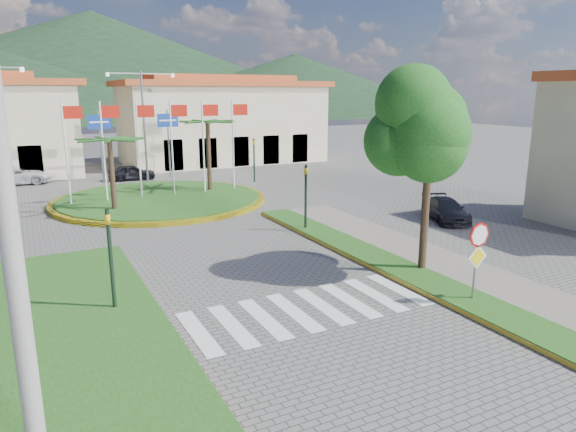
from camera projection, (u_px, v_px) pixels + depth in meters
name	position (u px, v px, depth m)	size (l,w,h in m)	color
ground	(387.00, 371.00, 12.25)	(160.00, 160.00, 0.00)	#63615E
sidewalk_right	(497.00, 295.00, 16.64)	(4.00, 28.00, 0.15)	gray
verge_right	(470.00, 301.00, 16.10)	(1.60, 28.00, 0.18)	#204B15
median_left	(70.00, 324.00, 14.49)	(5.00, 14.00, 0.18)	#204B15
crosswalk	(305.00, 309.00, 15.70)	(8.00, 3.00, 0.01)	silver
roundabout_island	(161.00, 199.00, 31.19)	(12.70, 12.70, 6.00)	yellow
stop_sign	(478.00, 249.00, 15.72)	(0.80, 0.11, 2.65)	slate
deciduous_tree	(430.00, 131.00, 17.81)	(3.60, 3.60, 6.80)	black
utility_pole	(8.00, 225.00, 7.83)	(0.32, 0.32, 9.00)	gray
traffic_light_left	(110.00, 251.00, 15.07)	(0.15, 0.18, 3.20)	black
traffic_light_right	(306.00, 191.00, 24.16)	(0.15, 0.18, 3.20)	black
traffic_light_far	(254.00, 156.00, 37.81)	(0.18, 0.15, 3.20)	black
direction_sign_west	(100.00, 134.00, 37.24)	(1.60, 0.14, 5.20)	slate
direction_sign_east	(168.00, 132.00, 39.49)	(1.60, 0.14, 5.20)	slate
street_lamp_centre	(144.00, 120.00, 37.53)	(4.80, 0.16, 8.00)	slate
building_right	(222.00, 120.00, 48.60)	(19.08, 9.54, 8.05)	beige
hill_far_mid	(94.00, 63.00, 153.50)	(180.00, 180.00, 30.00)	black
hill_far_east	(295.00, 84.00, 157.98)	(120.00, 120.00, 18.00)	black
hill_near_back	(0.00, 86.00, 118.05)	(110.00, 110.00, 16.00)	black
white_van	(15.00, 176.00, 36.86)	(2.17, 4.70, 1.31)	silver
car_dark_a	(132.00, 172.00, 38.84)	(1.38, 3.44, 1.17)	black
car_dark_b	(194.00, 159.00, 46.32)	(1.40, 4.03, 1.33)	black
car_side_right	(446.00, 210.00, 26.56)	(1.58, 3.88, 1.13)	black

